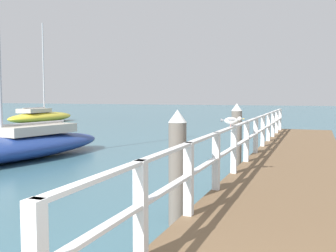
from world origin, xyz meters
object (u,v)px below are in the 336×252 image
dock_piling_near (177,167)px  boat_3 (41,117)px  dock_piling_far (236,137)px  boat_2 (14,146)px  seagull_foreground (231,120)px

dock_piling_near → boat_3: (-17.41, 19.08, -0.48)m
dock_piling_far → boat_2: 7.03m
dock_piling_near → seagull_foreground: (0.39, 2.28, 0.62)m
boat_3 → seagull_foreground: bearing=-42.9°
dock_piling_near → boat_3: size_ratio=0.25×
dock_piling_near → seagull_foreground: 2.39m
seagull_foreground → boat_2: 7.72m
dock_piling_near → dock_piling_far: (0.00, 4.92, 0.00)m
dock_piling_far → seagull_foreground: 2.74m
dock_piling_far → seagull_foreground: size_ratio=3.84×
boat_3 → dock_piling_near: bearing=-47.2°
dock_piling_near → boat_2: boat_2 is taller
boat_2 → boat_3: bearing=-45.5°
dock_piling_far → boat_3: bearing=140.9°
seagull_foreground → boat_3: bearing=-139.0°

